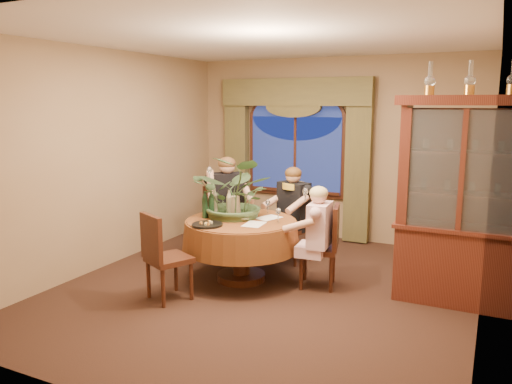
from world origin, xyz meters
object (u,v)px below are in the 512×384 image
at_px(oil_lamp_center, 470,78).
at_px(chair_front_left, 169,257).
at_px(chair_back_right, 293,226).
at_px(wine_bottle_2, 211,204).
at_px(dining_table, 241,250).
at_px(china_cabinet, 461,202).
at_px(oil_lamp_left, 430,79).
at_px(olive_bowl, 242,219).
at_px(person_pink, 319,239).
at_px(wine_bottle_0, 215,201).
at_px(chair_back, 221,222).
at_px(wine_bottle_3, 231,201).
at_px(stoneware_vase, 235,206).
at_px(wine_bottle_1, 205,204).
at_px(person_scarf, 294,215).
at_px(person_back, 227,208).
at_px(chair_right, 318,246).
at_px(centerpiece_plant, 237,165).
at_px(wine_bottle_4, 229,203).

xyz_separation_m(oil_lamp_center, chair_front_left, (-2.82, -1.25, -1.89)).
distance_m(chair_back_right, wine_bottle_2, 1.30).
bearing_deg(dining_table, china_cabinet, 9.12).
bearing_deg(oil_lamp_center, chair_front_left, -156.04).
bearing_deg(oil_lamp_left, olive_bowl, -167.71).
bearing_deg(person_pink, china_cabinet, -82.81).
distance_m(oil_lamp_left, wine_bottle_2, 2.82).
bearing_deg(wine_bottle_0, chair_back, 113.44).
height_order(dining_table, wine_bottle_3, wine_bottle_3).
bearing_deg(stoneware_vase, wine_bottle_1, -142.63).
bearing_deg(person_scarf, wine_bottle_2, 73.95).
distance_m(chair_back, wine_bottle_0, 0.81).
height_order(person_pink, wine_bottle_2, person_pink).
relative_size(dining_table, wine_bottle_2, 4.27).
distance_m(olive_bowl, wine_bottle_3, 0.42).
bearing_deg(chair_back_right, person_back, 33.03).
xyz_separation_m(chair_back_right, stoneware_vase, (-0.43, -0.84, 0.40)).
bearing_deg(chair_right, dining_table, 90.00).
bearing_deg(chair_right, centerpiece_plant, 82.37).
xyz_separation_m(oil_lamp_center, person_pink, (-1.43, -0.30, -1.76)).
xyz_separation_m(oil_lamp_left, wine_bottle_4, (-2.21, -0.30, -1.45)).
bearing_deg(centerpiece_plant, olive_bowl, -46.76).
xyz_separation_m(centerpiece_plant, wine_bottle_4, (-0.10, -0.03, -0.47)).
xyz_separation_m(wine_bottle_0, wine_bottle_3, (0.17, 0.10, 0.00)).
bearing_deg(person_back, chair_right, 121.86).
bearing_deg(chair_back, dining_table, 90.00).
relative_size(person_scarf, centerpiece_plant, 1.15).
height_order(person_pink, wine_bottle_1, person_pink).
bearing_deg(wine_bottle_4, china_cabinet, 6.62).
relative_size(chair_back_right, wine_bottle_0, 2.91).
bearing_deg(centerpiece_plant, dining_table, -47.00).
height_order(china_cabinet, centerpiece_plant, china_cabinet).
relative_size(chair_back, person_pink, 0.79).
distance_m(person_scarf, wine_bottle_3, 0.95).
bearing_deg(olive_bowl, person_scarf, 74.40).
height_order(chair_back_right, chair_front_left, same).
bearing_deg(person_back, chair_back_right, 156.50).
bearing_deg(wine_bottle_2, china_cabinet, 9.17).
bearing_deg(olive_bowl, chair_back_right, 75.87).
height_order(person_pink, stoneware_vase, person_pink).
bearing_deg(person_scarf, oil_lamp_center, -175.79).
bearing_deg(china_cabinet, wine_bottle_3, -176.27).
relative_size(oil_lamp_center, wine_bottle_3, 1.03).
distance_m(chair_back, olive_bowl, 1.12).
xyz_separation_m(china_cabinet, chair_back_right, (-2.09, 0.58, -0.62)).
xyz_separation_m(china_cabinet, olive_bowl, (-2.34, -0.43, -0.32)).
relative_size(china_cabinet, chair_back_right, 2.29).
bearing_deg(oil_lamp_left, person_back, 172.81).
bearing_deg(person_pink, olive_bowl, 92.98).
xyz_separation_m(chair_back, stoneware_vase, (0.56, -0.62, 0.40)).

